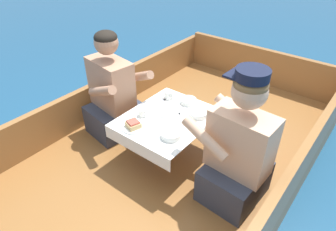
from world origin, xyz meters
The scene contains 19 objects.
ground_plane centered at (0.00, 0.00, 0.00)m, with size 60.00×60.00×0.00m, color navy.
boat_deck centered at (0.00, 0.00, 0.13)m, with size 1.90×3.51×0.25m, color brown.
gunwale_port centered at (-0.92, 0.00, 0.43)m, with size 0.06×3.51×0.35m, color #936033.
gunwale_starboard centered at (0.92, 0.00, 0.43)m, with size 0.06×3.51×0.35m, color #936033.
bow_coaming centered at (0.00, 1.73, 0.46)m, with size 1.78×0.06×0.41m, color #936033.
cockpit_table centered at (0.00, 0.01, 0.60)m, with size 0.60×0.72×0.39m.
person_port centered at (-0.60, 0.01, 0.62)m, with size 0.56×0.51×0.93m.
person_starboard centered at (0.60, -0.02, 0.65)m, with size 0.54×0.46×0.98m.
plate_sandwich centered at (-0.12, -0.25, 0.65)m, with size 0.17×0.17×0.01m.
plate_bread centered at (-0.07, 0.08, 0.65)m, with size 0.21×0.21×0.01m.
sandwich centered at (-0.12, -0.25, 0.67)m, with size 0.12×0.11×0.05m.
bowl_port_near centered at (0.16, -0.16, 0.66)m, with size 0.14×0.14×0.04m.
bowl_starboard_near centered at (0.00, 0.28, 0.66)m, with size 0.13×0.13×0.04m.
bowl_center_far centered at (0.17, 0.18, 0.66)m, with size 0.15×0.15×0.04m.
coffee_cup_port centered at (-0.17, 0.24, 0.68)m, with size 0.10×0.08×0.06m.
coffee_cup_starboard centered at (-0.17, -0.09, 0.67)m, with size 0.09×0.06×0.05m.
utensil_fork_port centered at (-0.19, 0.15, 0.64)m, with size 0.05×0.17×0.00m.
utensil_fork_starboard centered at (0.08, 0.08, 0.64)m, with size 0.16×0.09×0.00m.
utensil_knife_port centered at (0.13, 0.00, 0.64)m, with size 0.17×0.03×0.00m.
Camera 1 is at (1.15, -1.45, 1.92)m, focal length 32.00 mm.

